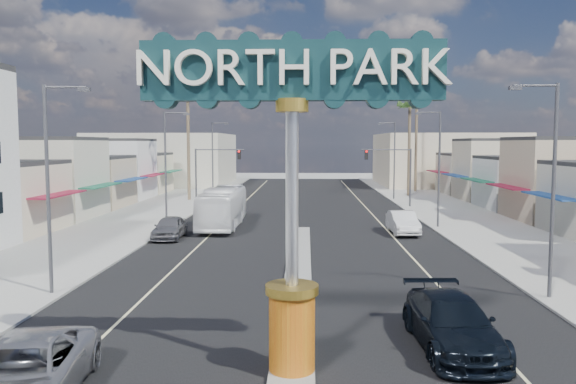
# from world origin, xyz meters

# --- Properties ---
(ground) EXTENTS (160.00, 160.00, 0.00)m
(ground) POSITION_xyz_m (0.00, 30.00, 0.00)
(ground) COLOR gray
(ground) RESTS_ON ground
(road) EXTENTS (20.00, 120.00, 0.01)m
(road) POSITION_xyz_m (0.00, 30.00, 0.01)
(road) COLOR black
(road) RESTS_ON ground
(median_island) EXTENTS (1.30, 30.00, 0.16)m
(median_island) POSITION_xyz_m (0.00, 14.00, 0.08)
(median_island) COLOR gray
(median_island) RESTS_ON ground
(sidewalk_left) EXTENTS (8.00, 120.00, 0.12)m
(sidewalk_left) POSITION_xyz_m (-14.00, 30.00, 0.06)
(sidewalk_left) COLOR gray
(sidewalk_left) RESTS_ON ground
(sidewalk_right) EXTENTS (8.00, 120.00, 0.12)m
(sidewalk_right) POSITION_xyz_m (14.00, 30.00, 0.06)
(sidewalk_right) COLOR gray
(sidewalk_right) RESTS_ON ground
(storefront_row_left) EXTENTS (12.00, 42.00, 6.00)m
(storefront_row_left) POSITION_xyz_m (-24.00, 43.00, 3.00)
(storefront_row_left) COLOR beige
(storefront_row_left) RESTS_ON ground
(storefront_row_right) EXTENTS (12.00, 42.00, 6.00)m
(storefront_row_right) POSITION_xyz_m (24.00, 43.00, 3.00)
(storefront_row_right) COLOR #B7B29E
(storefront_row_right) RESTS_ON ground
(backdrop_far_left) EXTENTS (20.00, 20.00, 8.00)m
(backdrop_far_left) POSITION_xyz_m (-22.00, 75.00, 4.00)
(backdrop_far_left) COLOR #B7B29E
(backdrop_far_left) RESTS_ON ground
(backdrop_far_right) EXTENTS (20.00, 20.00, 8.00)m
(backdrop_far_right) POSITION_xyz_m (22.00, 75.00, 4.00)
(backdrop_far_right) COLOR beige
(backdrop_far_right) RESTS_ON ground
(gateway_sign) EXTENTS (8.20, 1.50, 9.15)m
(gateway_sign) POSITION_xyz_m (0.00, 1.98, 5.93)
(gateway_sign) COLOR #D54A10
(gateway_sign) RESTS_ON median_island
(traffic_signal_left) EXTENTS (5.09, 0.45, 6.00)m
(traffic_signal_left) POSITION_xyz_m (-9.18, 43.99, 4.27)
(traffic_signal_left) COLOR #47474C
(traffic_signal_left) RESTS_ON ground
(traffic_signal_right) EXTENTS (5.09, 0.45, 6.00)m
(traffic_signal_right) POSITION_xyz_m (9.18, 43.99, 4.27)
(traffic_signal_right) COLOR #47474C
(traffic_signal_right) RESTS_ON ground
(streetlight_l_near) EXTENTS (2.03, 0.22, 9.00)m
(streetlight_l_near) POSITION_xyz_m (-10.43, 10.00, 5.07)
(streetlight_l_near) COLOR #47474C
(streetlight_l_near) RESTS_ON ground
(streetlight_l_mid) EXTENTS (2.03, 0.22, 9.00)m
(streetlight_l_mid) POSITION_xyz_m (-10.43, 30.00, 5.07)
(streetlight_l_mid) COLOR #47474C
(streetlight_l_mid) RESTS_ON ground
(streetlight_l_far) EXTENTS (2.03, 0.22, 9.00)m
(streetlight_l_far) POSITION_xyz_m (-10.43, 52.00, 5.07)
(streetlight_l_far) COLOR #47474C
(streetlight_l_far) RESTS_ON ground
(streetlight_r_near) EXTENTS (2.03, 0.22, 9.00)m
(streetlight_r_near) POSITION_xyz_m (10.43, 10.00, 5.07)
(streetlight_r_near) COLOR #47474C
(streetlight_r_near) RESTS_ON ground
(streetlight_r_mid) EXTENTS (2.03, 0.22, 9.00)m
(streetlight_r_mid) POSITION_xyz_m (10.43, 30.00, 5.07)
(streetlight_r_mid) COLOR #47474C
(streetlight_r_mid) RESTS_ON ground
(streetlight_r_far) EXTENTS (2.03, 0.22, 9.00)m
(streetlight_r_far) POSITION_xyz_m (10.43, 52.00, 5.07)
(streetlight_r_far) COLOR #47474C
(streetlight_r_far) RESTS_ON ground
(palm_left_far) EXTENTS (2.60, 2.60, 13.10)m
(palm_left_far) POSITION_xyz_m (-13.00, 50.00, 11.50)
(palm_left_far) COLOR brown
(palm_left_far) RESTS_ON ground
(palm_right_mid) EXTENTS (2.60, 2.60, 12.10)m
(palm_right_mid) POSITION_xyz_m (13.00, 56.00, 10.60)
(palm_right_mid) COLOR brown
(palm_right_mid) RESTS_ON ground
(palm_right_far) EXTENTS (2.60, 2.60, 14.10)m
(palm_right_far) POSITION_xyz_m (15.00, 62.00, 12.39)
(palm_right_far) COLOR brown
(palm_right_far) RESTS_ON ground
(suv_left) EXTENTS (3.39, 6.12, 1.62)m
(suv_left) POSITION_xyz_m (-6.69, -0.05, 0.81)
(suv_left) COLOR #B3B4B8
(suv_left) RESTS_ON ground
(suv_right) EXTENTS (2.55, 5.82, 1.67)m
(suv_right) POSITION_xyz_m (5.07, 4.24, 0.83)
(suv_right) COLOR black
(suv_right) RESTS_ON ground
(car_parked_left) EXTENTS (1.89, 4.60, 1.56)m
(car_parked_left) POSITION_xyz_m (-9.00, 24.51, 0.78)
(car_parked_left) COLOR slate
(car_parked_left) RESTS_ON ground
(car_parked_right) EXTENTS (1.85, 5.00, 1.63)m
(car_parked_right) POSITION_xyz_m (7.41, 27.18, 0.82)
(car_parked_right) COLOR silver
(car_parked_right) RESTS_ON ground
(city_bus) EXTENTS (2.68, 11.09, 3.08)m
(city_bus) POSITION_xyz_m (-6.19, 30.31, 1.54)
(city_bus) COLOR white
(city_bus) RESTS_ON ground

